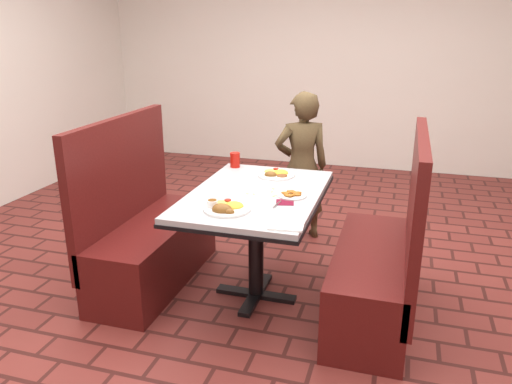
# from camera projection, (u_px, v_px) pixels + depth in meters

# --- Properties ---
(dining_table) EXTENTS (0.81, 1.21, 0.75)m
(dining_table) POSITION_uv_depth(u_px,v_px,m) (256.00, 206.00, 3.19)
(dining_table) COLOR #B8BBBD
(dining_table) RESTS_ON ground
(booth_bench_left) EXTENTS (0.47, 1.20, 1.17)m
(booth_bench_left) POSITION_uv_depth(u_px,v_px,m) (148.00, 238.00, 3.51)
(booth_bench_left) COLOR #571613
(booth_bench_left) RESTS_ON ground
(booth_bench_right) EXTENTS (0.47, 1.20, 1.17)m
(booth_bench_right) POSITION_uv_depth(u_px,v_px,m) (380.00, 268.00, 3.08)
(booth_bench_right) COLOR #571613
(booth_bench_right) RESTS_ON ground
(diner_person) EXTENTS (0.54, 0.46, 1.26)m
(diner_person) POSITION_uv_depth(u_px,v_px,m) (301.00, 167.00, 4.18)
(diner_person) COLOR brown
(diner_person) RESTS_ON ground
(near_dinner_plate) EXTENTS (0.27, 0.27, 0.08)m
(near_dinner_plate) POSITION_uv_depth(u_px,v_px,m) (226.00, 206.00, 2.84)
(near_dinner_plate) COLOR white
(near_dinner_plate) RESTS_ON dining_table
(far_dinner_plate) EXTENTS (0.26, 0.26, 0.07)m
(far_dinner_plate) POSITION_uv_depth(u_px,v_px,m) (276.00, 173.00, 3.49)
(far_dinner_plate) COLOR white
(far_dinner_plate) RESTS_ON dining_table
(plantain_plate) EXTENTS (0.18, 0.18, 0.03)m
(plantain_plate) POSITION_uv_depth(u_px,v_px,m) (292.00, 195.00, 3.08)
(plantain_plate) COLOR white
(plantain_plate) RESTS_ON dining_table
(maroon_napkin) EXTENTS (0.13, 0.13, 0.00)m
(maroon_napkin) POSITION_uv_depth(u_px,v_px,m) (285.00, 202.00, 2.97)
(maroon_napkin) COLOR #5C0D1F
(maroon_napkin) RESTS_ON dining_table
(spoon_utensil) EXTENTS (0.02, 0.13, 0.00)m
(spoon_utensil) POSITION_uv_depth(u_px,v_px,m) (277.00, 204.00, 2.93)
(spoon_utensil) COLOR silver
(spoon_utensil) RESTS_ON dining_table
(red_tumbler) EXTENTS (0.07, 0.07, 0.11)m
(red_tumbler) POSITION_uv_depth(u_px,v_px,m) (235.00, 160.00, 3.70)
(red_tumbler) COLOR #B6130C
(red_tumbler) RESTS_ON dining_table
(paper_napkin) EXTENTS (0.19, 0.15, 0.01)m
(paper_napkin) POSITION_uv_depth(u_px,v_px,m) (286.00, 226.00, 2.62)
(paper_napkin) COLOR white
(paper_napkin) RESTS_ON dining_table
(knife_utensil) EXTENTS (0.05, 0.18, 0.00)m
(knife_utensil) POSITION_uv_depth(u_px,v_px,m) (230.00, 210.00, 2.82)
(knife_utensil) COLOR silver
(knife_utensil) RESTS_ON dining_table
(fork_utensil) EXTENTS (0.07, 0.12, 0.00)m
(fork_utensil) POSITION_uv_depth(u_px,v_px,m) (227.00, 208.00, 2.86)
(fork_utensil) COLOR silver
(fork_utensil) RESTS_ON dining_table
(lettuce_shreds) EXTENTS (0.28, 0.32, 0.00)m
(lettuce_shreds) POSITION_uv_depth(u_px,v_px,m) (265.00, 190.00, 3.21)
(lettuce_shreds) COLOR #8FB849
(lettuce_shreds) RESTS_ON dining_table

